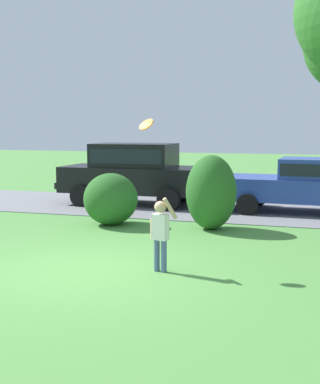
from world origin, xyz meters
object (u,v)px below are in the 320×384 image
(frisbee, at_px, (146,124))
(child_thrower, at_px, (160,230))
(parked_sedan, at_px, (303,183))
(parked_suv, at_px, (134,170))

(frisbee, bearing_deg, child_thrower, -47.25)
(parked_sedan, xyz_separation_m, parked_suv, (-5.12, 0.13, 0.23))
(parked_sedan, bearing_deg, child_thrower, -106.31)
(child_thrower, bearing_deg, frisbee, 132.75)
(parked_sedan, xyz_separation_m, child_thrower, (-2.05, -7.02, -0.13))
(parked_sedan, relative_size, parked_suv, 0.95)
(child_thrower, bearing_deg, parked_sedan, 73.69)
(parked_suv, distance_m, child_thrower, 7.79)
(parked_sedan, height_order, child_thrower, parked_sedan)
(parked_suv, xyz_separation_m, child_thrower, (3.06, -7.15, -0.36))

